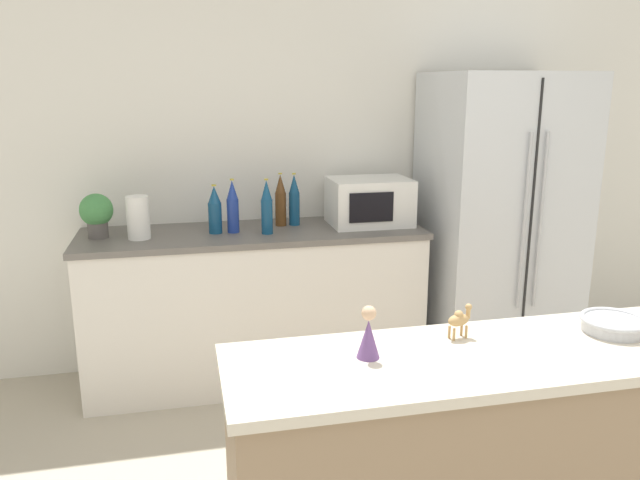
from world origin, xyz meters
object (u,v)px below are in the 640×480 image
refrigerator (498,223)px  fruit_bowl (614,324)px  microwave (369,201)px  back_bottle_0 (215,210)px  back_bottle_1 (294,200)px  back_bottle_2 (233,207)px  paper_towel_roll (138,218)px  potted_plant (96,213)px  camel_figurine (459,319)px  back_bottle_4 (281,201)px  back_bottle_3 (267,208)px  wise_man_figurine_blue (368,335)px

refrigerator → fruit_bowl: refrigerator is taller
fruit_bowl → microwave: bearing=100.2°
back_bottle_0 → back_bottle_1: 0.49m
back_bottle_0 → back_bottle_2: back_bottle_2 is taller
paper_towel_roll → back_bottle_0: bearing=5.7°
potted_plant → microwave: bearing=0.0°
back_bottle_0 → camel_figurine: back_bottle_0 is taller
refrigerator → paper_towel_roll: size_ratio=7.67×
potted_plant → back_bottle_4: back_bottle_4 is taller
microwave → paper_towel_roll: bearing=-176.8°
back_bottle_0 → paper_towel_roll: bearing=-174.3°
back_bottle_3 → back_bottle_2: bearing=157.6°
back_bottle_1 → refrigerator: bearing=-8.2°
paper_towel_roll → microwave: (1.35, 0.08, 0.02)m
back_bottle_2 → paper_towel_roll: bearing=-175.8°
potted_plant → back_bottle_3: bearing=-6.9°
wise_man_figurine_blue → paper_towel_roll: bearing=114.1°
back_bottle_3 → fruit_bowl: bearing=-60.4°
refrigerator → camel_figurine: refrigerator is taller
microwave → fruit_bowl: size_ratio=2.13×
back_bottle_2 → wise_man_figurine_blue: 1.82m
refrigerator → wise_man_figurine_blue: (-1.37, -1.73, 0.09)m
back_bottle_1 → back_bottle_3: (-0.19, -0.19, 0.00)m
back_bottle_1 → wise_man_figurine_blue: (-0.12, -1.91, -0.08)m
microwave → back_bottle_0: (-0.93, -0.03, -0.01)m
paper_towel_roll → potted_plant: bearing=161.5°
back_bottle_0 → back_bottle_1: back_bottle_1 is taller
potted_plant → paper_towel_roll: bearing=-18.5°
back_bottle_1 → back_bottle_2: bearing=-163.4°
paper_towel_roll → back_bottle_2: (0.52, 0.04, 0.03)m
back_bottle_0 → microwave: bearing=2.1°
paper_towel_roll → fruit_bowl: bearing=-46.1°
back_bottle_4 → camel_figurine: (0.31, -1.83, -0.09)m
paper_towel_roll → back_bottle_1: bearing=9.5°
back_bottle_0 → back_bottle_4: back_bottle_4 is taller
paper_towel_roll → wise_man_figurine_blue: size_ratio=1.39×
back_bottle_1 → fruit_bowl: size_ratio=1.41×
back_bottle_3 → fruit_bowl: size_ratio=1.41×
refrigerator → fruit_bowl: 1.78m
potted_plant → back_bottle_1: (1.13, 0.08, 0.01)m
potted_plant → microwave: microwave is taller
paper_towel_roll → back_bottle_2: 0.52m
camel_figurine → wise_man_figurine_blue: 0.35m
potted_plant → fruit_bowl: bearing=-43.7°
refrigerator → back_bottle_2: size_ratio=5.87×
back_bottle_0 → wise_man_figurine_blue: 1.84m
refrigerator → back_bottle_1: 1.28m
back_bottle_4 → camel_figurine: bearing=-80.3°
potted_plant → back_bottle_2: bearing=-2.8°
potted_plant → back_bottle_0: 0.65m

